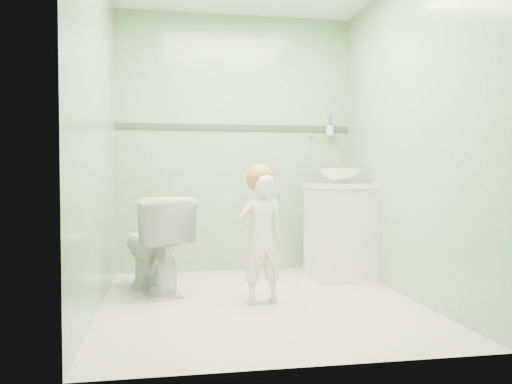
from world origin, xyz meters
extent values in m
plane|color=silver|center=(0.00, 0.00, 0.00)|extent=(2.50, 2.50, 0.00)
cube|color=#7FB07C|center=(0.00, 1.25, 1.20)|extent=(2.20, 0.04, 2.40)
cube|color=#7FB07C|center=(0.00, -1.25, 1.20)|extent=(2.20, 0.04, 2.40)
cube|color=#7FB07C|center=(-1.10, 0.00, 1.20)|extent=(0.04, 2.50, 2.40)
cube|color=#7FB07C|center=(1.10, 0.00, 1.20)|extent=(0.04, 2.50, 2.40)
cube|color=#32513B|center=(0.00, 1.24, 1.35)|extent=(2.20, 0.02, 0.05)
cube|color=silver|center=(0.84, 0.70, 0.40)|extent=(0.52, 0.50, 0.80)
cube|color=white|center=(0.84, 0.70, 0.81)|extent=(0.54, 0.52, 0.04)
imported|color=white|center=(0.84, 0.70, 0.89)|extent=(0.37, 0.37, 0.13)
cylinder|color=silver|center=(0.84, 0.90, 0.95)|extent=(0.03, 0.03, 0.18)
cylinder|color=silver|center=(0.84, 0.85, 1.03)|extent=(0.02, 0.12, 0.02)
cylinder|color=silver|center=(0.84, 1.20, 1.28)|extent=(0.26, 0.02, 0.02)
cylinder|color=silver|center=(0.90, 1.18, 1.33)|extent=(0.07, 0.07, 0.09)
cylinder|color=#2330BD|center=(0.89, 1.17, 1.40)|extent=(0.01, 0.01, 0.17)
cylinder|color=#DA4047|center=(0.91, 1.19, 1.40)|extent=(0.01, 0.01, 0.17)
cylinder|color=purple|center=(0.90, 1.17, 1.40)|extent=(0.01, 0.01, 0.17)
cylinder|color=purple|center=(0.89, 1.18, 1.40)|extent=(0.01, 0.01, 0.17)
imported|color=white|center=(-0.74, 0.46, 0.37)|extent=(0.64, 0.83, 0.75)
imported|color=white|center=(0.00, -0.02, 0.46)|extent=(0.37, 0.28, 0.91)
sphere|color=#B4743B|center=(0.00, 0.00, 0.88)|extent=(0.20, 0.20, 0.20)
cylinder|color=#1A9B6C|center=(0.11, -0.14, 0.75)|extent=(0.05, 0.14, 0.06)
cube|color=white|center=(0.04, -0.10, 0.79)|extent=(0.03, 0.03, 0.02)
camera|label=1|loc=(-0.65, -3.58, 0.91)|focal=36.24mm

